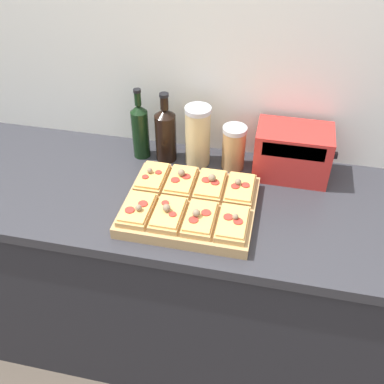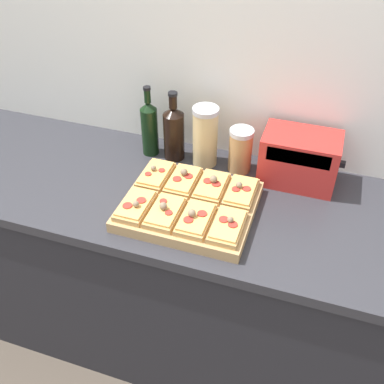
{
  "view_description": "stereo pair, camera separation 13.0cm",
  "coord_description": "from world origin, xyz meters",
  "px_view_note": "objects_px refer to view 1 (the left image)",
  "views": [
    {
      "loc": [
        0.24,
        -0.92,
        1.95
      ],
      "look_at": [
        -0.02,
        0.27,
        0.96
      ],
      "focal_mm": 42.0,
      "sensor_mm": 36.0,
      "label": 1
    },
    {
      "loc": [
        0.36,
        -0.89,
        1.95
      ],
      "look_at": [
        -0.02,
        0.27,
        0.96
      ],
      "focal_mm": 42.0,
      "sensor_mm": 36.0,
      "label": 2
    }
  ],
  "objects_px": {
    "olive_oil_bottle": "(140,130)",
    "grain_jar_short": "(234,147)",
    "cutting_board": "(190,206)",
    "grain_jar_tall": "(198,136)",
    "toaster_oven": "(292,152)",
    "wine_bottle": "(166,133)"
  },
  "relations": [
    {
      "from": "olive_oil_bottle",
      "to": "grain_jar_short",
      "type": "xyz_separation_m",
      "value": [
        0.37,
        0.0,
        -0.03
      ]
    },
    {
      "from": "cutting_board",
      "to": "grain_jar_tall",
      "type": "height_order",
      "value": "grain_jar_tall"
    },
    {
      "from": "olive_oil_bottle",
      "to": "toaster_oven",
      "type": "distance_m",
      "value": 0.6
    },
    {
      "from": "wine_bottle",
      "to": "grain_jar_short",
      "type": "relative_size",
      "value": 1.61
    },
    {
      "from": "olive_oil_bottle",
      "to": "grain_jar_tall",
      "type": "relative_size",
      "value": 1.2
    },
    {
      "from": "grain_jar_short",
      "to": "toaster_oven",
      "type": "distance_m",
      "value": 0.22
    },
    {
      "from": "cutting_board",
      "to": "toaster_oven",
      "type": "bearing_deg",
      "value": 41.85
    },
    {
      "from": "grain_jar_tall",
      "to": "wine_bottle",
      "type": "bearing_deg",
      "value": 180.0
    },
    {
      "from": "grain_jar_tall",
      "to": "grain_jar_short",
      "type": "bearing_deg",
      "value": -0.0
    },
    {
      "from": "cutting_board",
      "to": "wine_bottle",
      "type": "height_order",
      "value": "wine_bottle"
    },
    {
      "from": "cutting_board",
      "to": "olive_oil_bottle",
      "type": "distance_m",
      "value": 0.41
    },
    {
      "from": "toaster_oven",
      "to": "cutting_board",
      "type": "bearing_deg",
      "value": -138.15
    },
    {
      "from": "olive_oil_bottle",
      "to": "grain_jar_short",
      "type": "bearing_deg",
      "value": 0.0
    },
    {
      "from": "grain_jar_short",
      "to": "toaster_oven",
      "type": "bearing_deg",
      "value": -0.22
    },
    {
      "from": "cutting_board",
      "to": "grain_jar_tall",
      "type": "bearing_deg",
      "value": 96.78
    },
    {
      "from": "olive_oil_bottle",
      "to": "wine_bottle",
      "type": "height_order",
      "value": "olive_oil_bottle"
    },
    {
      "from": "wine_bottle",
      "to": "toaster_oven",
      "type": "relative_size",
      "value": 0.96
    },
    {
      "from": "olive_oil_bottle",
      "to": "wine_bottle",
      "type": "relative_size",
      "value": 1.02
    },
    {
      "from": "cutting_board",
      "to": "toaster_oven",
      "type": "height_order",
      "value": "toaster_oven"
    },
    {
      "from": "grain_jar_tall",
      "to": "olive_oil_bottle",
      "type": "bearing_deg",
      "value": -180.0
    },
    {
      "from": "olive_oil_bottle",
      "to": "cutting_board",
      "type": "bearing_deg",
      "value": -47.86
    },
    {
      "from": "olive_oil_bottle",
      "to": "toaster_oven",
      "type": "bearing_deg",
      "value": -0.08
    }
  ]
}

